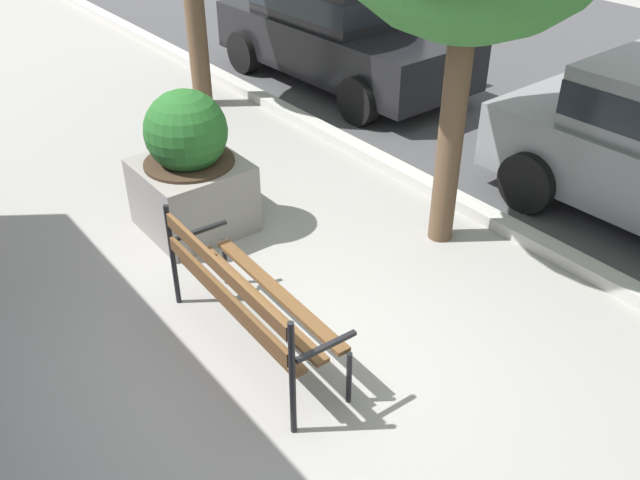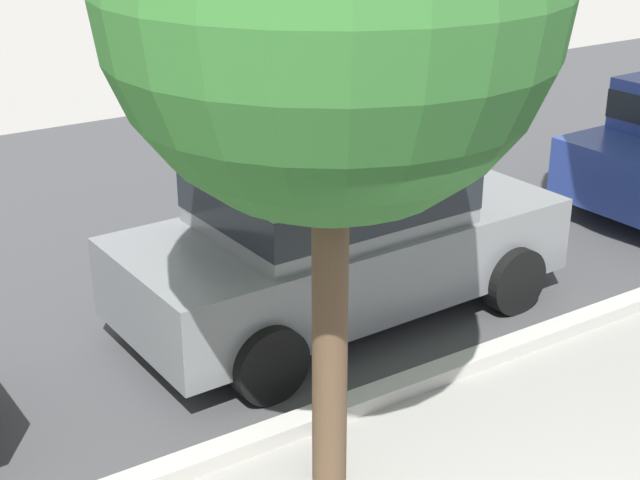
{
  "view_description": "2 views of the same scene",
  "coord_description": "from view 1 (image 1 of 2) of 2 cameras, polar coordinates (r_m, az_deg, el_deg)",
  "views": [
    {
      "loc": [
        3.27,
        -2.1,
        3.61
      ],
      "look_at": [
        -0.25,
        0.62,
        0.75
      ],
      "focal_mm": 38.38,
      "sensor_mm": 36.0,
      "label": 1
    },
    {
      "loc": [
        -3.47,
        -2.1,
        3.98
      ],
      "look_at": [
        0.72,
        4.29,
        0.8
      ],
      "focal_mm": 52.61,
      "sensor_mm": 36.0,
      "label": 2
    }
  ],
  "objects": [
    {
      "name": "parked_car_black",
      "position": [
        10.47,
        1.62,
        17.39
      ],
      "size": [
        4.15,
        2.02,
        1.56
      ],
      "color": "black",
      "rests_on": "ground"
    },
    {
      "name": "ground_plane",
      "position": [
        5.31,
        -3.69,
        -10.25
      ],
      "size": [
        80.0,
        80.0,
        0.0
      ],
      "primitive_type": "plane",
      "color": "gray"
    },
    {
      "name": "curb_stone",
      "position": [
        6.95,
        16.38,
        0.54
      ],
      "size": [
        60.0,
        0.2,
        0.12
      ],
      "primitive_type": "cube",
      "color": "#B2AFA8",
      "rests_on": "ground"
    },
    {
      "name": "park_bench",
      "position": [
        5.09,
        -6.38,
        -4.59
      ],
      "size": [
        1.82,
        0.59,
        0.95
      ],
      "color": "brown",
      "rests_on": "ground"
    },
    {
      "name": "concrete_planter",
      "position": [
        6.7,
        -10.78,
        5.85
      ],
      "size": [
        0.96,
        0.96,
        1.42
      ],
      "color": "gray",
      "rests_on": "ground"
    }
  ]
}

